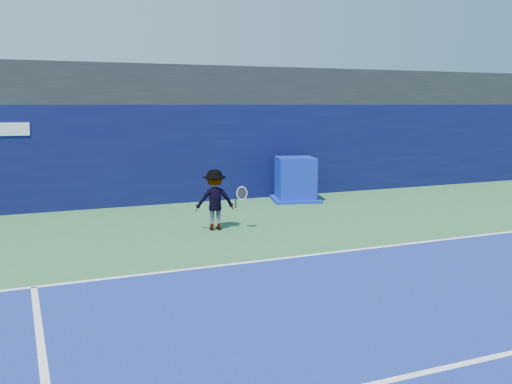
{
  "coord_description": "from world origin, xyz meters",
  "views": [
    {
      "loc": [
        -5.16,
        -6.84,
        3.02
      ],
      "look_at": [
        -0.05,
        5.2,
        1.0
      ],
      "focal_mm": 40.0,
      "sensor_mm": 36.0,
      "label": 1
    }
  ],
  "objects": [
    {
      "name": "ground",
      "position": [
        0.0,
        0.0,
        0.0
      ],
      "size": [
        80.0,
        80.0,
        0.0
      ],
      "primitive_type": "plane",
      "color": "#2D6437",
      "rests_on": "ground"
    },
    {
      "name": "tennis_ball",
      "position": [
        -0.84,
        6.15,
        1.12
      ],
      "size": [
        0.07,
        0.07,
        0.07
      ],
      "color": "#D0D717",
      "rests_on": "ground"
    },
    {
      "name": "back_wall_assembly",
      "position": [
        -0.0,
        10.5,
        1.5
      ],
      "size": [
        36.0,
        1.03,
        3.0
      ],
      "color": "#0A0E3C",
      "rests_on": "ground"
    },
    {
      "name": "equipment_cart",
      "position": [
        2.93,
        9.05,
        0.63
      ],
      "size": [
        1.75,
        1.75,
        1.37
      ],
      "color": "#0B1C9F",
      "rests_on": "ground"
    },
    {
      "name": "stadium_band",
      "position": [
        0.0,
        11.5,
        3.6
      ],
      "size": [
        36.0,
        3.0,
        1.2
      ],
      "primitive_type": "cube",
      "color": "black",
      "rests_on": "back_wall_assembly"
    },
    {
      "name": "tennis_player",
      "position": [
        -0.78,
        6.04,
        0.73
      ],
      "size": [
        1.24,
        0.72,
        1.47
      ],
      "color": "white",
      "rests_on": "ground"
    },
    {
      "name": "service_line",
      "position": [
        0.0,
        -2.0,
        0.01
      ],
      "size": [
        24.0,
        0.1,
        0.01
      ],
      "primitive_type": "cube",
      "color": "white",
      "rests_on": "ground"
    },
    {
      "name": "baseline",
      "position": [
        0.0,
        3.0,
        0.01
      ],
      "size": [
        24.0,
        0.1,
        0.01
      ],
      "primitive_type": "cube",
      "color": "white",
      "rests_on": "ground"
    }
  ]
}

